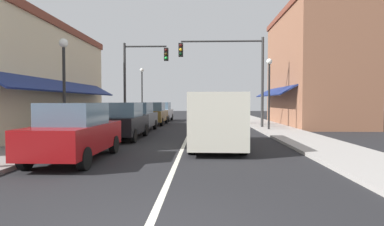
% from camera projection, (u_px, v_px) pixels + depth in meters
% --- Properties ---
extents(ground_plane, '(80.00, 80.00, 0.00)m').
position_uv_depth(ground_plane, '(192.00, 127.00, 21.75)').
color(ground_plane, black).
extents(sidewalk_left, '(2.60, 56.00, 0.12)m').
position_uv_depth(sidewalk_left, '(115.00, 126.00, 21.94)').
color(sidewalk_left, gray).
rests_on(sidewalk_left, ground).
extents(sidewalk_right, '(2.60, 56.00, 0.12)m').
position_uv_depth(sidewalk_right, '(270.00, 127.00, 21.55)').
color(sidewalk_right, '#A39E99').
rests_on(sidewalk_right, ground).
extents(lane_center_stripe, '(0.14, 52.00, 0.01)m').
position_uv_depth(lane_center_stripe, '(192.00, 127.00, 21.75)').
color(lane_center_stripe, silver).
rests_on(lane_center_stripe, ground).
extents(storefront_left_block, '(6.05, 14.20, 6.09)m').
position_uv_depth(storefront_left_block, '(12.00, 78.00, 15.96)').
color(storefront_left_block, beige).
rests_on(storefront_left_block, ground).
extents(storefront_right_block, '(6.13, 10.20, 8.71)m').
position_uv_depth(storefront_right_block, '(313.00, 68.00, 23.27)').
color(storefront_right_block, '#8E5B42').
rests_on(storefront_right_block, ground).
extents(parked_car_nearest_left, '(1.79, 4.11, 1.77)m').
position_uv_depth(parked_car_nearest_left, '(75.00, 132.00, 9.37)').
color(parked_car_nearest_left, maroon).
rests_on(parked_car_nearest_left, ground).
extents(parked_car_second_left, '(1.79, 4.10, 1.77)m').
position_uv_depth(parked_car_second_left, '(124.00, 121.00, 14.76)').
color(parked_car_second_left, black).
rests_on(parked_car_second_left, ground).
extents(parked_car_third_left, '(1.87, 4.15, 1.77)m').
position_uv_depth(parked_car_third_left, '(138.00, 117.00, 18.73)').
color(parked_car_third_left, '#4C5156').
rests_on(parked_car_third_left, ground).
extents(parked_car_far_left, '(1.82, 4.12, 1.77)m').
position_uv_depth(parked_car_far_left, '(154.00, 114.00, 24.16)').
color(parked_car_far_left, brown).
rests_on(parked_car_far_left, ground).
extents(parked_car_distant_left, '(1.86, 4.14, 1.77)m').
position_uv_depth(parked_car_distant_left, '(162.00, 112.00, 28.89)').
color(parked_car_distant_left, '#B7BABF').
rests_on(parked_car_distant_left, ground).
extents(van_in_lane, '(2.09, 5.22, 2.12)m').
position_uv_depth(van_in_lane, '(216.00, 119.00, 11.99)').
color(van_in_lane, beige).
rests_on(van_in_lane, ground).
extents(traffic_signal_mast_arm, '(5.73, 0.50, 6.14)m').
position_uv_depth(traffic_signal_mast_arm, '(234.00, 66.00, 20.54)').
color(traffic_signal_mast_arm, '#333333').
rests_on(traffic_signal_mast_arm, ground).
extents(traffic_signal_left_corner, '(3.25, 0.50, 6.00)m').
position_uv_depth(traffic_signal_left_corner, '(139.00, 72.00, 21.75)').
color(traffic_signal_left_corner, '#333333').
rests_on(traffic_signal_left_corner, ground).
extents(street_lamp_left_near, '(0.36, 0.36, 4.40)m').
position_uv_depth(street_lamp_left_near, '(64.00, 73.00, 12.58)').
color(street_lamp_left_near, black).
rests_on(street_lamp_left_near, ground).
extents(street_lamp_right_mid, '(0.36, 0.36, 4.47)m').
position_uv_depth(street_lamp_right_mid, '(269.00, 82.00, 18.79)').
color(street_lamp_right_mid, black).
rests_on(street_lamp_right_mid, ground).
extents(street_lamp_left_far, '(0.36, 0.36, 4.96)m').
position_uv_depth(street_lamp_left_far, '(142.00, 86.00, 28.51)').
color(street_lamp_left_far, black).
rests_on(street_lamp_left_far, ground).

